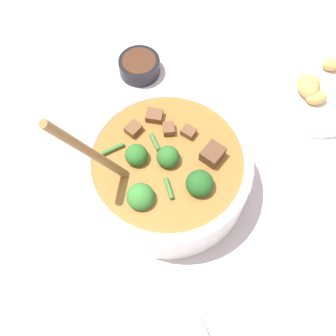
{
  "coord_description": "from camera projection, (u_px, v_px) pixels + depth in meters",
  "views": [
    {
      "loc": [
        0.21,
        0.2,
        0.66
      ],
      "look_at": [
        0.0,
        0.0,
        0.06
      ],
      "focal_mm": 45.0,
      "sensor_mm": 36.0,
      "label": 1
    }
  ],
  "objects": [
    {
      "name": "food_plate",
      "position": [
        312.0,
        87.0,
        0.8
      ],
      "size": [
        0.22,
        0.22,
        0.05
      ],
      "color": "white",
      "rests_on": "ground_plane"
    },
    {
      "name": "ground_plane",
      "position": [
        168.0,
        183.0,
        0.72
      ],
      "size": [
        4.0,
        4.0,
        0.0
      ],
      "primitive_type": "plane",
      "color": "silver"
    },
    {
      "name": "stew_bowl",
      "position": [
        168.0,
        170.0,
        0.67
      ],
      "size": [
        0.27,
        0.26,
        0.27
      ],
      "color": "white",
      "rests_on": "ground_plane"
    },
    {
      "name": "condiment_bowl",
      "position": [
        139.0,
        66.0,
        0.81
      ],
      "size": [
        0.08,
        0.08,
        0.03
      ],
      "color": "black",
      "rests_on": "ground_plane"
    }
  ]
}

